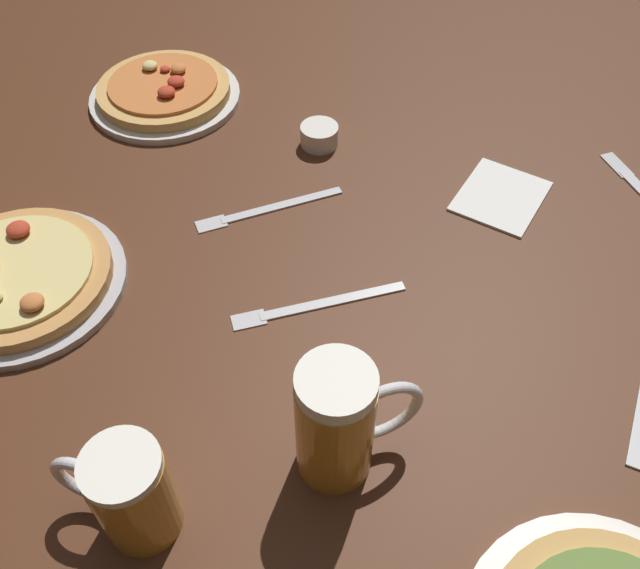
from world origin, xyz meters
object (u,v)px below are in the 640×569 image
Objects in this scene: pizza_plate_near at (19,278)px; beer_mug_amber at (129,493)px; napkin_folded at (501,195)px; fork_spare at (266,209)px; pizza_plate_far at (165,92)px; fork_left at (315,304)px; beer_mug_dark at (339,422)px; ramekin_sauce at (319,135)px.

beer_mug_amber is at bearing -36.71° from pizza_plate_near.
napkin_folded reaches higher than fork_spare.
pizza_plate_near is 0.45m from pizza_plate_far.
fork_spare is at bearing -36.71° from pizza_plate_far.
pizza_plate_near is 1.38× the size of fork_left.
pizza_plate_far is 1.59× the size of beer_mug_dark.
beer_mug_amber reaches higher than pizza_plate_far.
napkin_folded is at bearing 78.68° from beer_mug_dark.
pizza_plate_near is 1.70× the size of beer_mug_dark.
fork_spare is (-0.13, 0.15, 0.00)m from fork_left.
pizza_plate_near is at bearing 168.35° from beer_mug_dark.
pizza_plate_near is 0.39m from beer_mug_amber.
fork_left is (0.38, 0.10, -0.01)m from pizza_plate_near.
fork_spare is at bearing -156.08° from napkin_folded.
napkin_folded is at bearing 34.11° from pizza_plate_near.
beer_mug_dark is 0.89× the size of fork_spare.
ramekin_sauce is (0.28, 0.42, 0.00)m from pizza_plate_near.
ramekin_sauce is 0.44× the size of napkin_folded.
ramekin_sauce is at bearing 108.38° from fork_left.
beer_mug_amber reaches higher than fork_spare.
napkin_folded is (0.58, 0.39, -0.01)m from pizza_plate_near.
napkin_folded is 0.68× the size of fork_left.
pizza_plate_far is at bearing 115.80° from beer_mug_amber.
ramekin_sauce is 0.33× the size of fork_spare.
fork_left is 1.10× the size of fork_spare.
pizza_plate_near is 0.40m from fork_left.
ramekin_sauce is 0.34m from fork_left.
beer_mug_amber is 2.12× the size of ramekin_sauce.
pizza_plate_near reaches higher than napkin_folded.
beer_mug_amber is at bearing -142.32° from beer_mug_dark.
beer_mug_dark is at bearing -63.94° from fork_left.
beer_mug_amber reaches higher than pizza_plate_near.
pizza_plate_near is at bearing -145.89° from napkin_folded.
napkin_folded is (0.27, 0.62, -0.06)m from beer_mug_amber.
beer_mug_amber is (0.33, -0.68, 0.05)m from pizza_plate_far.
beer_mug_dark is (0.48, -0.10, 0.06)m from pizza_plate_near.
beer_mug_amber is 0.34m from fork_left.
beer_mug_dark reaches higher than beer_mug_amber.
beer_mug_dark is at bearing -11.65° from pizza_plate_near.
pizza_plate_near is 0.51m from ramekin_sauce.
beer_mug_dark is at bearing -47.74° from pizza_plate_far.
pizza_plate_near is at bearing 143.29° from beer_mug_amber.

